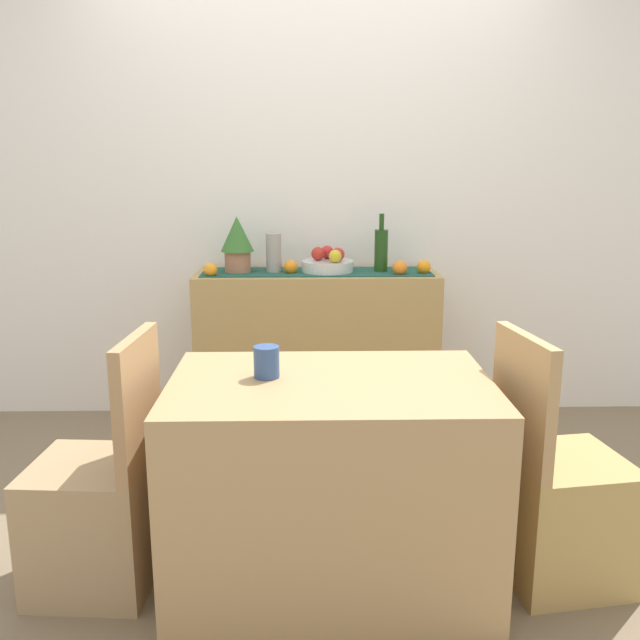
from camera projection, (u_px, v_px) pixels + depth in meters
ground_plane at (321, 503)px, 3.03m from camera, size 6.40×6.40×0.02m
room_wall_rear at (316, 179)px, 3.87m from camera, size 6.40×0.06×2.70m
sideboard_console at (317, 350)px, 3.83m from camera, size 1.30×0.42×0.86m
table_runner at (317, 272)px, 3.73m from camera, size 1.22×0.32×0.01m
fruit_bowl at (327, 266)px, 3.72m from camera, size 0.28×0.28×0.06m
apple_right at (338, 254)px, 3.70m from camera, size 0.07×0.07×0.07m
apple_center at (327, 252)px, 3.78m from camera, size 0.07×0.07×0.07m
apple_rear at (318, 254)px, 3.71m from camera, size 0.07×0.07×0.07m
apple_left at (335, 256)px, 3.64m from camera, size 0.07×0.07×0.07m
wine_bottle at (381, 250)px, 3.71m from camera, size 0.07×0.07×0.31m
ceramic_vase at (274, 253)px, 3.70m from camera, size 0.08×0.08×0.21m
potted_plant at (237, 242)px, 3.68m from camera, size 0.18×0.18×0.30m
orange_loose_far at (291, 267)px, 3.68m from camera, size 0.07×0.07×0.07m
orange_loose_end at (400, 268)px, 3.64m from camera, size 0.08×0.08×0.08m
orange_loose_mid at (424, 267)px, 3.67m from camera, size 0.07×0.07×0.07m
orange_loose_near_bowl at (211, 270)px, 3.59m from camera, size 0.07×0.07×0.07m
dining_table at (330, 483)px, 2.39m from camera, size 1.08×0.72×0.74m
coffee_cup at (267, 362)px, 2.33m from camera, size 0.09×0.09×0.11m
chair_near_window at (98, 513)px, 2.40m from camera, size 0.43×0.43×0.90m
chair_by_corner at (559, 508)px, 2.43m from camera, size 0.45×0.45×0.90m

